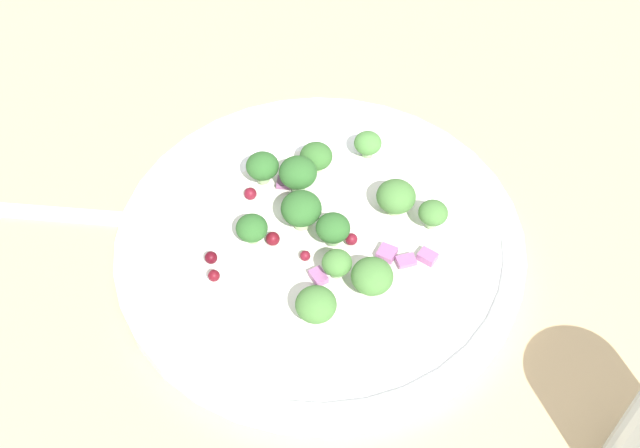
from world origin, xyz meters
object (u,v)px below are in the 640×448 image
Objects in this scene: broccoli_floret_0 at (337,263)px; fork at (73,214)px; broccoli_floret_1 at (433,213)px; plate at (320,240)px; broccoli_floret_2 at (396,197)px.

broccoli_floret_0 is 0.13× the size of fork.
broccoli_floret_1 reaches higher than fork.
broccoli_floret_1 is at bearing -92.56° from broccoli_floret_0.
fork is (12.83, 13.29, -0.61)cm from plate.
broccoli_floret_1 is (-3.91, -6.86, 2.10)cm from plate.
plate is 18.48cm from fork.
fork is at bearing 36.60° from broccoli_floret_0.
broccoli_floret_1 reaches higher than plate.
broccoli_floret_2 is 0.19× the size of fork.
broccoli_floret_0 is at bearing 87.44° from broccoli_floret_1.
fork is at bearing 53.45° from broccoli_floret_2.
broccoli_floret_0 is 0.97× the size of broccoli_floret_1.
broccoli_floret_0 is at bearing 162.46° from plate.
broccoli_floret_2 reaches higher than broccoli_floret_0.
broccoli_floret_0 is (-3.56, 1.12, 2.12)cm from plate.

